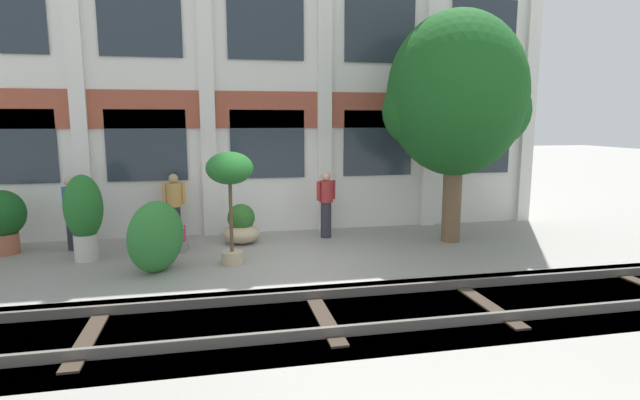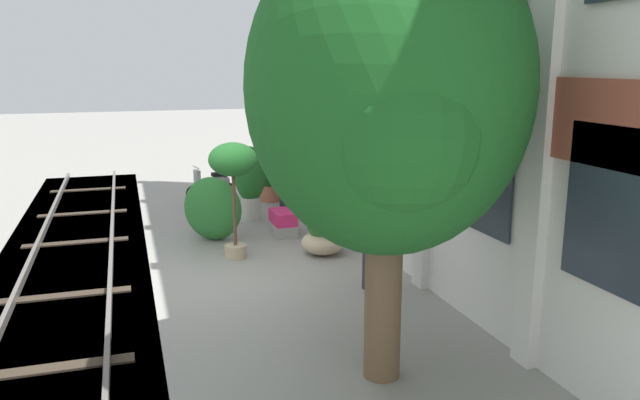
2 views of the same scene
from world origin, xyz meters
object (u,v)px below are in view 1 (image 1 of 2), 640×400
Objects in this scene: potted_plant_wide_bowl at (241,227)px; potted_plant_terracotta_small at (230,176)px; topiary_hedge at (156,237)px; potted_plant_glazed_jar at (84,211)px; resident_by_doorway at (326,203)px; broadleaf_tree at (456,98)px; potted_plant_ribbed_drum at (2,218)px; resident_near_plants at (72,211)px; resident_watching_tracks at (175,205)px; potted_plant_square_trough at (166,240)px.

potted_plant_wide_bowl is 0.41× the size of potted_plant_terracotta_small.
potted_plant_glazed_jar is at bearing 143.66° from topiary_hedge.
resident_by_doorway is (5.25, 0.97, -0.17)m from potted_plant_glazed_jar.
topiary_hedge is (1.51, -1.11, -0.35)m from potted_plant_glazed_jar.
broadleaf_tree is 3.87m from resident_by_doorway.
resident_by_doorway is 4.28m from topiary_hedge.
potted_plant_ribbed_drum is 2.07m from potted_plant_glazed_jar.
broadleaf_tree reaches higher than potted_plant_ribbed_drum.
potted_plant_ribbed_drum is (-5.04, 0.11, 0.39)m from potted_plant_wide_bowl.
potted_plant_ribbed_drum reaches higher than potted_plant_wide_bowl.
potted_plant_ribbed_drum is (-9.92, 0.93, -2.55)m from broadleaf_tree.
potted_plant_ribbed_drum reaches higher than topiary_hedge.
resident_by_doorway is at bearing 4.55° from potted_plant_wide_bowl.
topiary_hedge is (-1.68, -1.91, 0.29)m from potted_plant_wide_bowl.
potted_plant_ribbed_drum is at bearing 0.74° from resident_near_plants.
potted_plant_ribbed_drum is 0.78× the size of potted_plant_glazed_jar.
resident_by_doorway reaches higher than potted_plant_wide_bowl.
resident_near_plants reaches higher than resident_watching_tracks.
resident_watching_tracks is (3.51, 0.53, 0.07)m from potted_plant_ribbed_drum.
resident_by_doorway is at bearing 38.37° from potted_plant_terracotta_small.
potted_plant_wide_bowl is at bearing 170.46° from broadleaf_tree.
potted_plant_glazed_jar is 3.14m from potted_plant_terracotta_small.
potted_plant_wide_bowl is 0.67× the size of potted_plant_ribbed_drum.
resident_watching_tracks reaches higher than potted_plant_ribbed_drum.
resident_near_plants is at bearing -111.61° from resident_by_doorway.
potted_plant_glazed_jar is at bearing 179.88° from broadleaf_tree.
resident_near_plants is (-0.48, 0.96, -0.16)m from potted_plant_glazed_jar.
broadleaf_tree is 3.91× the size of topiary_hedge.
potted_plant_terracotta_small reaches higher than resident_near_plants.
broadleaf_tree is at bearing 9.55° from potted_plant_terracotta_small.
resident_watching_tracks is (-1.53, 0.63, 0.46)m from potted_plant_wide_bowl.
broadleaf_tree reaches higher than resident_watching_tracks.
potted_plant_glazed_jar reaches higher than resident_by_doorway.
resident_near_plants is at bearing 2.25° from potted_plant_ribbed_drum.
potted_plant_wide_bowl is at bearing 14.10° from potted_plant_glazed_jar.
resident_near_plants reaches higher than potted_plant_ribbed_drum.
potted_plant_wide_bowl is at bearing -1.21° from potted_plant_ribbed_drum.
potted_plant_wide_bowl reaches higher than potted_plant_square_trough.
potted_plant_terracotta_small is 1.38× the size of resident_near_plants.
potted_plant_square_trough is (3.38, -0.49, -0.54)m from potted_plant_ribbed_drum.
broadleaf_tree is at bearing 171.95° from resident_near_plants.
potted_plant_terracotta_small is 2.79m from resident_watching_tracks.
potted_plant_ribbed_drum is at bearing 174.67° from broadleaf_tree.
resident_by_doorway reaches higher than resident_watching_tracks.
potted_plant_terracotta_small is 1.39× the size of resident_by_doorway.
resident_watching_tracks is 1.18× the size of topiary_hedge.
potted_plant_ribbed_drum is at bearing 148.97° from topiary_hedge.
potted_plant_ribbed_drum is 0.85× the size of resident_near_plants.
potted_plant_terracotta_small reaches higher than potted_plant_ribbed_drum.
potted_plant_wide_bowl is 0.96× the size of potted_plant_square_trough.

